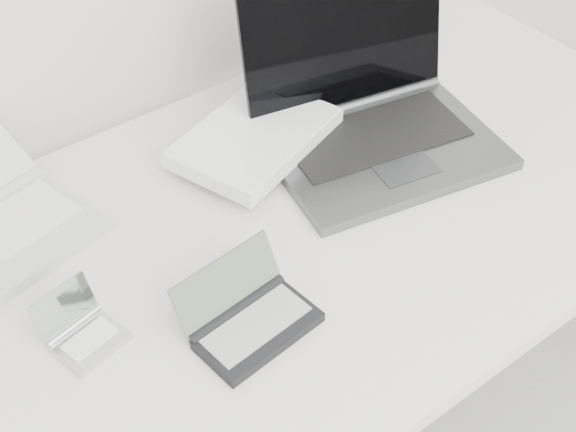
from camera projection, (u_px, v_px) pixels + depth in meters
desk at (288, 242)px, 1.34m from camera, size 1.60×0.80×0.73m
laptop_large at (335, 125)px, 1.43m from camera, size 0.58×0.46×0.27m
pda_silver at (82, 332)px, 1.12m from camera, size 0.11×0.11×0.08m
palmtop_charcoal at (249, 318)px, 1.13m from camera, size 0.19×0.15×0.09m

